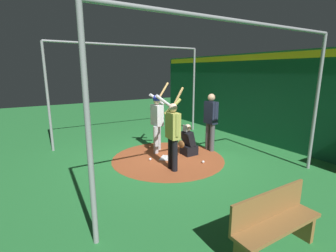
# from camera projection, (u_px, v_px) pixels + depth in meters

# --- Properties ---
(ground_plane) EXTENTS (27.38, 27.38, 0.00)m
(ground_plane) POSITION_uv_depth(u_px,v_px,m) (168.00, 158.00, 7.05)
(ground_plane) COLOR #287A38
(dirt_circle) EXTENTS (3.17, 3.17, 0.01)m
(dirt_circle) POSITION_uv_depth(u_px,v_px,m) (168.00, 158.00, 7.05)
(dirt_circle) COLOR #9E4C28
(dirt_circle) RESTS_ON ground
(home_plate) EXTENTS (0.59, 0.59, 0.01)m
(home_plate) POSITION_uv_depth(u_px,v_px,m) (168.00, 158.00, 7.05)
(home_plate) COLOR white
(home_plate) RESTS_ON dirt_circle
(batter) EXTENTS (0.68, 0.49, 2.10)m
(batter) POSITION_uv_depth(u_px,v_px,m) (157.00, 117.00, 7.46)
(batter) COLOR #B3B3B7
(batter) RESTS_ON ground
(catcher) EXTENTS (0.58, 0.40, 0.93)m
(catcher) POSITION_uv_depth(u_px,v_px,m) (188.00, 143.00, 7.28)
(catcher) COLOR black
(catcher) RESTS_ON ground
(umpire) EXTENTS (0.22, 0.49, 1.77)m
(umpire) POSITION_uv_depth(u_px,v_px,m) (211.00, 119.00, 7.57)
(umpire) COLOR #4C4C51
(umpire) RESTS_ON ground
(visitor) EXTENTS (0.55, 0.50, 2.05)m
(visitor) POSITION_uv_depth(u_px,v_px,m) (173.00, 132.00, 6.06)
(visitor) COLOR black
(visitor) RESTS_ON ground
(back_wall) EXTENTS (0.23, 11.38, 3.04)m
(back_wall) POSITION_uv_depth(u_px,v_px,m) (259.00, 97.00, 8.56)
(back_wall) COLOR #145133
(back_wall) RESTS_ON ground
(cage_frame) EXTENTS (5.51, 5.01, 3.32)m
(cage_frame) POSITION_uv_depth(u_px,v_px,m) (168.00, 77.00, 6.55)
(cage_frame) COLOR gray
(cage_frame) RESTS_ON ground
(bench) EXTENTS (1.47, 0.36, 0.85)m
(bench) POSITION_uv_depth(u_px,v_px,m) (274.00, 222.00, 3.37)
(bench) COLOR olive
(bench) RESTS_ON ground
(baseball_0) EXTENTS (0.07, 0.07, 0.07)m
(baseball_0) POSITION_uv_depth(u_px,v_px,m) (187.00, 151.00, 7.56)
(baseball_0) COLOR white
(baseball_0) RESTS_ON dirt_circle
(baseball_1) EXTENTS (0.07, 0.07, 0.07)m
(baseball_1) POSITION_uv_depth(u_px,v_px,m) (203.00, 162.00, 6.67)
(baseball_1) COLOR white
(baseball_1) RESTS_ON dirt_circle
(baseball_2) EXTENTS (0.07, 0.07, 0.07)m
(baseball_2) POSITION_uv_depth(u_px,v_px,m) (150.00, 159.00, 6.86)
(baseball_2) COLOR white
(baseball_2) RESTS_ON dirt_circle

